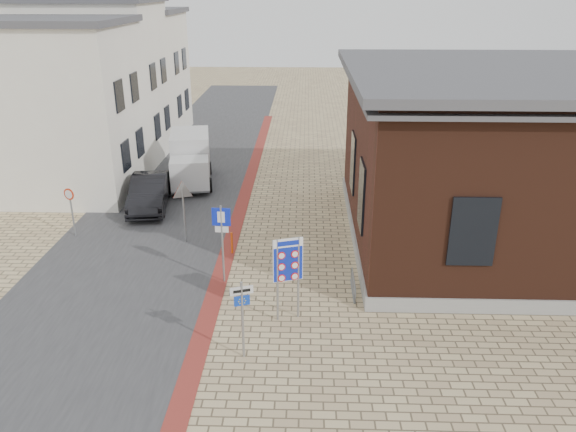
% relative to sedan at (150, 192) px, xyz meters
% --- Properties ---
extents(ground, '(120.00, 120.00, 0.00)m').
position_rel_sedan_xyz_m(ground, '(6.22, -9.81, -0.75)').
color(ground, tan).
rests_on(ground, ground).
extents(road_strip, '(7.00, 60.00, 0.02)m').
position_rel_sedan_xyz_m(road_strip, '(0.72, 5.19, -0.74)').
color(road_strip, '#38383A').
rests_on(road_strip, ground).
extents(curb_strip, '(0.60, 40.00, 0.02)m').
position_rel_sedan_xyz_m(curb_strip, '(4.22, 0.19, -0.74)').
color(curb_strip, maroon).
rests_on(curb_strip, ground).
extents(brick_building, '(13.00, 13.00, 6.80)m').
position_rel_sedan_xyz_m(brick_building, '(15.21, -2.81, 2.73)').
color(brick_building, gray).
rests_on(brick_building, ground).
extents(townhouse_near, '(7.40, 6.40, 8.30)m').
position_rel_sedan_xyz_m(townhouse_near, '(-4.77, 2.19, 3.41)').
color(townhouse_near, silver).
rests_on(townhouse_near, ground).
extents(townhouse_mid, '(7.40, 6.40, 9.10)m').
position_rel_sedan_xyz_m(townhouse_mid, '(-4.77, 8.19, 3.81)').
color(townhouse_mid, silver).
rests_on(townhouse_mid, ground).
extents(townhouse_far, '(7.40, 6.40, 8.30)m').
position_rel_sedan_xyz_m(townhouse_far, '(-4.77, 14.19, 3.41)').
color(townhouse_far, silver).
rests_on(townhouse_far, ground).
extents(bike_rack, '(0.08, 1.80, 0.60)m').
position_rel_sedan_xyz_m(bike_rack, '(8.87, -7.61, -0.49)').
color(bike_rack, slate).
rests_on(bike_rack, ground).
extents(sedan, '(2.19, 4.75, 1.51)m').
position_rel_sedan_xyz_m(sedan, '(0.00, 0.00, 0.00)').
color(sedan, black).
rests_on(sedan, ground).
extents(box_truck, '(2.69, 5.08, 2.53)m').
position_rel_sedan_xyz_m(box_truck, '(1.24, 3.63, 0.55)').
color(box_truck, slate).
rests_on(box_truck, ground).
extents(border_sign, '(0.90, 0.32, 2.72)m').
position_rel_sedan_xyz_m(border_sign, '(6.72, -9.31, 1.19)').
color(border_sign, gray).
rests_on(border_sign, ground).
extents(essen_sign, '(0.61, 0.24, 2.35)m').
position_rel_sedan_xyz_m(essen_sign, '(5.56, -11.31, 0.79)').
color(essen_sign, gray).
rests_on(essen_sign, ground).
extents(parking_sign, '(0.63, 0.08, 2.85)m').
position_rel_sedan_xyz_m(parking_sign, '(4.42, -7.06, 1.22)').
color(parking_sign, gray).
rests_on(parking_sign, ground).
extents(yield_sign, '(0.87, 0.38, 2.55)m').
position_rel_sedan_xyz_m(yield_sign, '(2.42, -3.81, 1.20)').
color(yield_sign, gray).
rests_on(yield_sign, ground).
extents(speed_sign, '(0.47, 0.20, 2.08)m').
position_rel_sedan_xyz_m(speed_sign, '(-2.28, -3.35, 0.62)').
color(speed_sign, gray).
rests_on(speed_sign, ground).
extents(bollard, '(0.08, 0.08, 0.88)m').
position_rel_sedan_xyz_m(bollard, '(4.42, -4.81, -0.31)').
color(bollard, '#E34B0B').
rests_on(bollard, ground).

